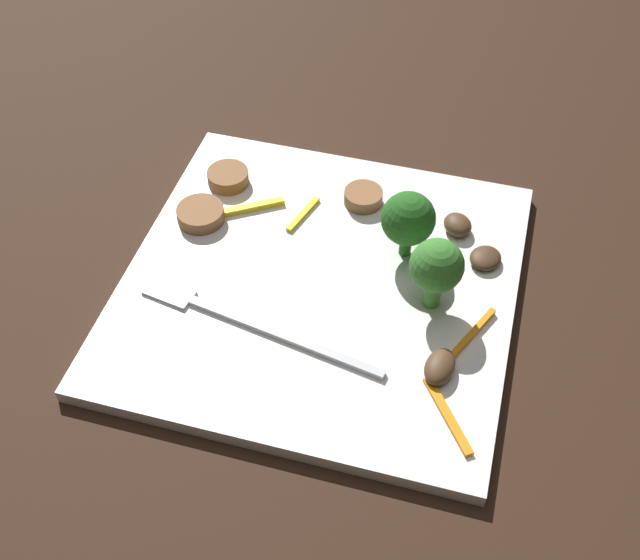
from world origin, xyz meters
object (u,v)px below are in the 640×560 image
(broccoli_floret_1, at_px, (408,219))
(mushroom_2, at_px, (458,225))
(plate, at_px, (320,285))
(fork, at_px, (242,320))
(pepper_strip_2, at_px, (448,415))
(pepper_strip_3, at_px, (250,208))
(mushroom_1, at_px, (485,258))
(broccoli_floret_0, at_px, (437,265))
(pepper_strip_0, at_px, (303,214))
(mushroom_0, at_px, (440,367))
(sausage_slice_2, at_px, (363,197))
(sausage_slice_0, at_px, (228,177))
(pepper_strip_1, at_px, (469,337))
(sausage_slice_1, at_px, (200,214))

(broccoli_floret_1, relative_size, mushroom_2, 2.28)
(plate, relative_size, fork, 1.52)
(pepper_strip_2, height_order, pepper_strip_3, pepper_strip_3)
(broccoli_floret_1, relative_size, pepper_strip_3, 1.01)
(broccoli_floret_1, xyz_separation_m, mushroom_1, (-0.06, -0.01, -0.03))
(broccoli_floret_0, xyz_separation_m, pepper_strip_0, (0.11, -0.06, -0.03))
(mushroom_2, relative_size, pepper_strip_2, 0.40)
(mushroom_0, height_order, pepper_strip_0, mushroom_0)
(sausage_slice_2, distance_m, pepper_strip_3, 0.09)
(mushroom_1, bearing_deg, sausage_slice_0, -8.90)
(sausage_slice_2, height_order, mushroom_1, sausage_slice_2)
(plate, bearing_deg, sausage_slice_0, -39.62)
(pepper_strip_0, xyz_separation_m, pepper_strip_2, (-0.14, 0.15, -0.00))
(mushroom_0, bearing_deg, pepper_strip_1, -114.68)
(broccoli_floret_1, bearing_deg, pepper_strip_1, 130.47)
(fork, relative_size, sausage_slice_2, 6.04)
(plate, bearing_deg, mushroom_1, -156.33)
(broccoli_floret_1, xyz_separation_m, pepper_strip_3, (0.12, -0.01, -0.03))
(plate, height_order, broccoli_floret_1, broccoli_floret_1)
(sausage_slice_1, distance_m, mushroom_2, 0.19)
(sausage_slice_1, relative_size, sausage_slice_2, 1.21)
(broccoli_floret_1, bearing_deg, pepper_strip_0, -12.13)
(pepper_strip_1, bearing_deg, mushroom_0, 65.32)
(broccoli_floret_1, height_order, pepper_strip_0, broccoli_floret_1)
(fork, relative_size, mushroom_0, 6.04)
(pepper_strip_2, distance_m, pepper_strip_3, 0.23)
(sausage_slice_2, xyz_separation_m, mushroom_2, (-0.07, 0.01, 0.00))
(pepper_strip_0, distance_m, pepper_strip_3, 0.04)
(sausage_slice_0, distance_m, pepper_strip_1, 0.23)
(sausage_slice_0, relative_size, mushroom_2, 1.38)
(sausage_slice_0, bearing_deg, sausage_slice_1, 82.63)
(pepper_strip_2, xyz_separation_m, pepper_strip_3, (0.18, -0.14, 0.00))
(broccoli_floret_0, relative_size, sausage_slice_1, 1.57)
(broccoli_floret_0, distance_m, pepper_strip_0, 0.13)
(broccoli_floret_1, relative_size, sausage_slice_2, 1.81)
(plate, relative_size, mushroom_0, 9.17)
(sausage_slice_1, xyz_separation_m, pepper_strip_2, (-0.21, 0.12, -0.00))
(fork, xyz_separation_m, mushroom_0, (-0.14, 0.01, 0.00))
(fork, bearing_deg, sausage_slice_2, -99.98)
(sausage_slice_2, xyz_separation_m, pepper_strip_2, (-0.09, 0.17, -0.00))
(plate, relative_size, mushroom_1, 11.05)
(fork, relative_size, broccoli_floret_1, 3.34)
(broccoli_floret_0, height_order, pepper_strip_2, broccoli_floret_0)
(broccoli_floret_0, bearing_deg, mushroom_2, -94.69)
(plate, xyz_separation_m, pepper_strip_0, (0.03, -0.06, 0.01))
(sausage_slice_1, height_order, pepper_strip_1, sausage_slice_1)
(mushroom_0, xyz_separation_m, pepper_strip_1, (-0.01, -0.03, -0.00))
(mushroom_0, distance_m, pepper_strip_0, 0.17)
(pepper_strip_3, bearing_deg, sausage_slice_1, 31.39)
(sausage_slice_2, bearing_deg, pepper_strip_1, 131.57)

